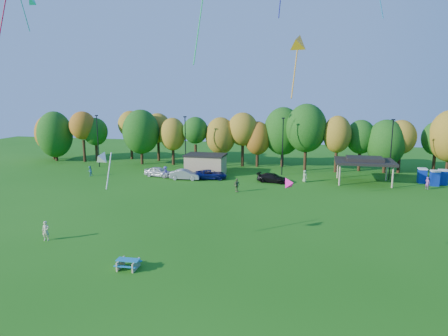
% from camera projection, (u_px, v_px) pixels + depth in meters
% --- Properties ---
extents(ground, '(160.00, 160.00, 0.00)m').
position_uv_depth(ground, '(200.00, 297.00, 25.56)').
color(ground, '#19600F').
rests_on(ground, ground).
extents(tree_line, '(93.57, 10.55, 11.15)m').
position_uv_depth(tree_line, '(268.00, 134.00, 68.30)').
color(tree_line, black).
rests_on(tree_line, ground).
extents(lamp_posts, '(64.50, 0.25, 9.09)m').
position_uv_depth(lamp_posts, '(283.00, 144.00, 62.55)').
color(lamp_posts, black).
rests_on(lamp_posts, ground).
extents(utility_building, '(6.30, 4.30, 3.25)m').
position_uv_depth(utility_building, '(206.00, 164.00, 63.84)').
color(utility_building, tan).
rests_on(utility_building, ground).
extents(pavilion, '(8.20, 6.20, 3.77)m').
position_uv_depth(pavilion, '(365.00, 161.00, 57.39)').
color(pavilion, tan).
rests_on(pavilion, ground).
extents(porta_potties, '(3.75, 2.57, 2.18)m').
position_uv_depth(porta_potties, '(433.00, 177.00, 56.77)').
color(porta_potties, '#0B2794').
rests_on(porta_potties, ground).
extents(picnic_table, '(1.74, 1.46, 0.73)m').
position_uv_depth(picnic_table, '(128.00, 263.00, 29.65)').
color(picnic_table, tan).
rests_on(picnic_table, ground).
extents(kite_flyer, '(0.70, 0.52, 1.77)m').
position_uv_depth(kite_flyer, '(46.00, 231.00, 35.24)').
color(kite_flyer, beige).
rests_on(kite_flyer, ground).
extents(car_a, '(4.77, 2.59, 1.54)m').
position_uv_depth(car_a, '(159.00, 172.00, 62.10)').
color(car_a, silver).
rests_on(car_a, ground).
extents(car_b, '(4.71, 1.86, 1.53)m').
position_uv_depth(car_b, '(185.00, 175.00, 59.99)').
color(car_b, gray).
rests_on(car_b, ground).
extents(car_c, '(5.43, 3.30, 1.41)m').
position_uv_depth(car_c, '(210.00, 174.00, 60.34)').
color(car_c, '#0E1455').
rests_on(car_c, ground).
extents(car_d, '(4.84, 2.67, 1.33)m').
position_uv_depth(car_d, '(273.00, 178.00, 58.09)').
color(car_d, black).
rests_on(car_d, ground).
extents(far_person_0, '(0.95, 1.13, 1.81)m').
position_uv_depth(far_person_0, '(237.00, 185.00, 52.51)').
color(far_person_0, '#666B41').
rests_on(far_person_0, ground).
extents(far_person_1, '(0.93, 1.28, 1.79)m').
position_uv_depth(far_person_1, '(165.00, 172.00, 61.14)').
color(far_person_1, '#4E479E').
rests_on(far_person_1, ground).
extents(far_person_2, '(0.72, 0.75, 1.73)m').
position_uv_depth(far_person_2, '(427.00, 183.00, 53.92)').
color(far_person_2, '#A04B9A').
rests_on(far_person_2, ground).
extents(far_person_3, '(0.98, 1.05, 1.80)m').
position_uv_depth(far_person_3, '(305.00, 176.00, 58.21)').
color(far_person_3, '#87A671').
rests_on(far_person_3, ground).
extents(far_person_4, '(0.78, 0.90, 1.60)m').
position_uv_depth(far_person_4, '(90.00, 171.00, 62.57)').
color(far_person_4, teal).
rests_on(far_person_4, ground).
extents(kite_3, '(1.32, 1.28, 1.06)m').
position_uv_depth(kite_3, '(288.00, 182.00, 27.69)').
color(kite_3, '#E70C87').
extents(kite_5, '(1.04, 2.14, 3.45)m').
position_uv_depth(kite_5, '(103.00, 156.00, 30.99)').
color(kite_5, silver).
extents(kite_8, '(1.22, 2.68, 4.43)m').
position_uv_depth(kite_8, '(31.00, 1.00, 48.29)').
color(kite_8, '#0AA48B').
extents(kite_10, '(1.84, 3.49, 5.60)m').
position_uv_depth(kite_10, '(299.00, 41.00, 32.09)').
color(kite_10, '#FFA11A').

